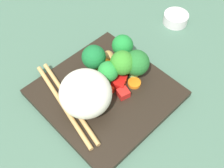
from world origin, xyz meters
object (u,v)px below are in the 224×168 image
object	(u,v)px
square_plate	(106,93)
rice_mound	(87,94)
carrot_slice_2	(101,77)
chopstick_pair	(66,103)
sauce_cup	(176,18)
broccoli_floret_4	(123,46)

from	to	relation	value
square_plate	rice_mound	xyz separation A→B (cm)	(0.26, -5.00, 4.97)
carrot_slice_2	chopstick_pair	size ratio (longest dim) A/B	0.11
rice_mound	sauce_cup	world-z (taller)	rice_mound
rice_mound	chopstick_pair	distance (cm)	5.84
rice_mound	sauce_cup	xyz separation A→B (cm)	(-3.82, 33.03, -4.36)
carrot_slice_2	sauce_cup	distance (cm)	26.39
broccoli_floret_4	carrot_slice_2	distance (cm)	7.95
square_plate	carrot_slice_2	distance (cm)	3.65
square_plate	sauce_cup	bearing A→B (deg)	97.22
chopstick_pair	square_plate	bearing A→B (deg)	78.63
rice_mound	carrot_slice_2	bearing A→B (deg)	117.12
rice_mound	broccoli_floret_4	size ratio (longest dim) A/B	1.44
square_plate	sauce_cup	world-z (taller)	sauce_cup
chopstick_pair	sauce_cup	size ratio (longest dim) A/B	3.62
square_plate	chopstick_pair	xyz separation A→B (cm)	(-3.28, -7.60, 1.12)
chopstick_pair	carrot_slice_2	bearing A→B (deg)	101.09
rice_mound	sauce_cup	bearing A→B (deg)	96.59
rice_mound	sauce_cup	distance (cm)	33.53
square_plate	rice_mound	size ratio (longest dim) A/B	2.52
broccoli_floret_4	carrot_slice_2	xyz separation A→B (cm)	(0.42, -6.91, -3.91)
rice_mound	chopstick_pair	world-z (taller)	rice_mound
sauce_cup	chopstick_pair	bearing A→B (deg)	-89.56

